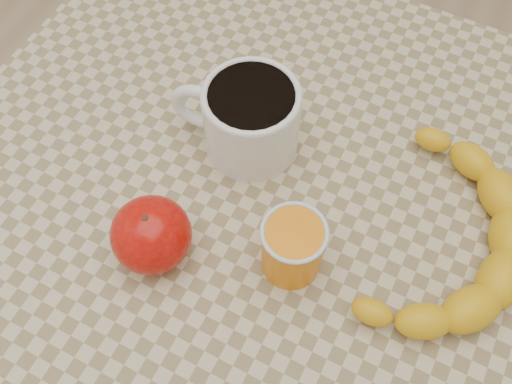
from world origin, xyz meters
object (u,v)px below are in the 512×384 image
at_px(coffee_mug, 249,117).
at_px(orange_juice_glass, 293,247).
at_px(apple, 151,235).
at_px(banana, 446,238).
at_px(table, 256,232).

bearing_deg(coffee_mug, orange_juice_glass, -46.92).
distance_m(coffee_mug, apple, 0.18).
distance_m(orange_juice_glass, banana, 0.17).
bearing_deg(orange_juice_glass, table, 142.82).
height_order(table, coffee_mug, coffee_mug).
height_order(coffee_mug, apple, coffee_mug).
xyz_separation_m(orange_juice_glass, banana, (0.14, 0.09, -0.02)).
bearing_deg(banana, table, -162.30).
xyz_separation_m(apple, banana, (0.28, 0.15, -0.01)).
distance_m(table, orange_juice_glass, 0.15).
relative_size(table, coffee_mug, 4.83).
xyz_separation_m(table, orange_juice_glass, (0.07, -0.05, 0.13)).
bearing_deg(apple, orange_juice_glass, 21.08).
bearing_deg(orange_juice_glass, coffee_mug, 133.08).
bearing_deg(apple, table, 56.69).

